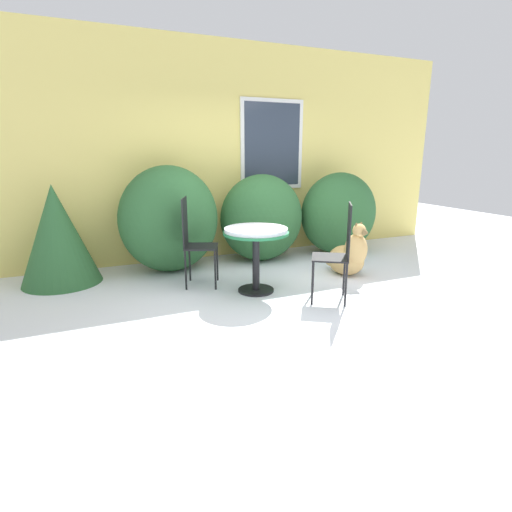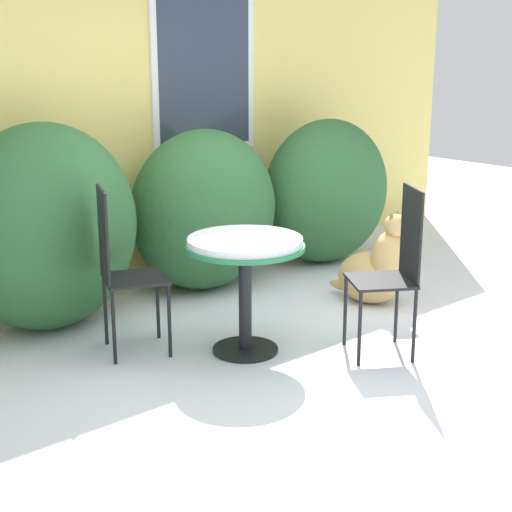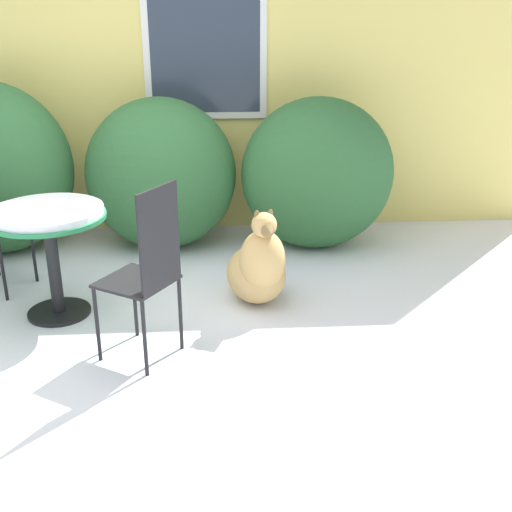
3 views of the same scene
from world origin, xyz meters
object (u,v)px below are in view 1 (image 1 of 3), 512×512
dog (349,256)px  patio_chair_near_table (194,239)px  patio_chair_far_side (338,249)px  patio_table (256,240)px

dog → patio_chair_near_table: bearing=155.5°
patio_chair_near_table → patio_chair_far_side: size_ratio=1.00×
patio_table → patio_chair_near_table: size_ratio=0.70×
patio_table → patio_chair_far_side: (0.71, -0.64, -0.04)m
patio_chair_far_side → dog: patio_chair_far_side is taller
patio_chair_near_table → patio_chair_far_side: 1.76m
patio_table → patio_chair_near_table: (-0.61, 0.51, -0.04)m
patio_chair_far_side → dog: bearing=168.5°
patio_table → patio_chair_near_table: bearing=140.2°
patio_chair_far_side → dog: 1.07m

